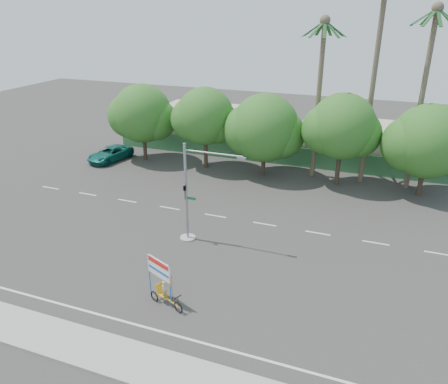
% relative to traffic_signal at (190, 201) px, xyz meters
% --- Properties ---
extents(ground, '(120.00, 120.00, 0.00)m').
position_rel_traffic_signal_xyz_m(ground, '(2.20, -3.98, -2.92)').
color(ground, '#33302D').
rests_on(ground, ground).
extents(sidewalk_near, '(50.00, 2.40, 0.12)m').
position_rel_traffic_signal_xyz_m(sidewalk_near, '(2.20, -11.48, -2.86)').
color(sidewalk_near, gray).
rests_on(sidewalk_near, ground).
extents(fence, '(38.00, 0.08, 2.00)m').
position_rel_traffic_signal_xyz_m(fence, '(2.20, 17.52, -1.92)').
color(fence, '#336B3D').
rests_on(fence, ground).
extents(building_left, '(12.00, 8.00, 4.00)m').
position_rel_traffic_signal_xyz_m(building_left, '(-7.80, 22.02, -0.92)').
color(building_left, '#C3B69B').
rests_on(building_left, ground).
extents(building_right, '(14.00, 8.00, 3.60)m').
position_rel_traffic_signal_xyz_m(building_right, '(10.20, 22.02, -1.12)').
color(building_right, '#C3B69B').
rests_on(building_right, ground).
extents(tree_far_left, '(7.14, 6.00, 7.96)m').
position_rel_traffic_signal_xyz_m(tree_far_left, '(-11.85, 14.02, 1.84)').
color(tree_far_left, '#473828').
rests_on(tree_far_left, ground).
extents(tree_left, '(6.66, 5.60, 8.07)m').
position_rel_traffic_signal_xyz_m(tree_left, '(-4.85, 14.02, 2.14)').
color(tree_left, '#473828').
rests_on(tree_left, ground).
extents(tree_center, '(7.62, 6.40, 7.85)m').
position_rel_traffic_signal_xyz_m(tree_center, '(1.14, 14.02, 1.55)').
color(tree_center, '#473828').
rests_on(tree_center, ground).
extents(tree_right, '(6.90, 5.80, 8.36)m').
position_rel_traffic_signal_xyz_m(tree_right, '(8.15, 14.02, 2.32)').
color(tree_right, '#473828').
rests_on(tree_right, ground).
extents(tree_far_right, '(7.38, 6.20, 7.94)m').
position_rel_traffic_signal_xyz_m(tree_far_right, '(15.15, 14.02, 1.73)').
color(tree_far_right, '#473828').
rests_on(tree_far_right, ground).
extents(palm_tall, '(3.73, 3.79, 17.45)m').
position_rel_traffic_signal_xyz_m(palm_tall, '(10.20, 15.52, 7.55)').
color(palm_tall, '#70604C').
rests_on(palm_tall, ground).
extents(palm_mid, '(3.73, 3.79, 15.45)m').
position_rel_traffic_signal_xyz_m(palm_mid, '(14.20, 15.52, 6.48)').
color(palm_mid, '#70604C').
rests_on(palm_mid, ground).
extents(palm_short, '(3.73, 3.79, 14.45)m').
position_rel_traffic_signal_xyz_m(palm_short, '(5.70, 15.52, 5.94)').
color(palm_short, '#70604C').
rests_on(palm_short, ground).
extents(traffic_signal, '(4.72, 1.10, 7.00)m').
position_rel_traffic_signal_xyz_m(traffic_signal, '(0.00, 0.00, 0.00)').
color(traffic_signal, gray).
rests_on(traffic_signal, ground).
extents(trike_billboard, '(2.61, 1.32, 2.76)m').
position_rel_traffic_signal_xyz_m(trike_billboard, '(1.50, -6.99, -1.81)').
color(trike_billboard, black).
rests_on(trike_billboard, ground).
extents(pickup_truck, '(3.44, 5.59, 1.45)m').
position_rel_traffic_signal_xyz_m(pickup_truck, '(-15.09, 12.38, -2.20)').
color(pickup_truck, '#0D6052').
rests_on(pickup_truck, ground).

